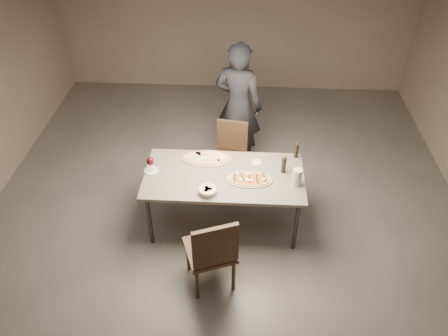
# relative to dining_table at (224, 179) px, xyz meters

# --- Properties ---
(room) EXTENTS (7.00, 7.00, 7.00)m
(room) POSITION_rel_dining_table_xyz_m (0.00, 0.00, 0.71)
(room) COLOR #615A53
(room) RESTS_ON ground
(dining_table) EXTENTS (1.80, 0.90, 0.75)m
(dining_table) POSITION_rel_dining_table_xyz_m (0.00, 0.00, 0.00)
(dining_table) COLOR slate
(dining_table) RESTS_ON ground
(zucchini_pizza) EXTENTS (0.51, 0.28, 0.05)m
(zucchini_pizza) POSITION_rel_dining_table_xyz_m (0.29, -0.08, 0.07)
(zucchini_pizza) COLOR tan
(zucchini_pizza) RESTS_ON dining_table
(ham_pizza) EXTENTS (0.58, 0.32, 0.04)m
(ham_pizza) POSITION_rel_dining_table_xyz_m (-0.22, 0.28, 0.07)
(ham_pizza) COLOR tan
(ham_pizza) RESTS_ON dining_table
(bread_basket) EXTENTS (0.20, 0.20, 0.07)m
(bread_basket) POSITION_rel_dining_table_xyz_m (-0.16, -0.32, 0.10)
(bread_basket) COLOR beige
(bread_basket) RESTS_ON dining_table
(oil_dish) EXTENTS (0.12, 0.12, 0.01)m
(oil_dish) POSITION_rel_dining_table_xyz_m (0.37, 0.23, 0.06)
(oil_dish) COLOR white
(oil_dish) RESTS_ON dining_table
(pepper_mill_left) EXTENTS (0.06, 0.06, 0.22)m
(pepper_mill_left) POSITION_rel_dining_table_xyz_m (0.67, 0.09, 0.16)
(pepper_mill_left) COLOR black
(pepper_mill_left) RESTS_ON dining_table
(pepper_mill_right) EXTENTS (0.05, 0.05, 0.21)m
(pepper_mill_right) POSITION_rel_dining_table_xyz_m (0.83, 0.38, 0.16)
(pepper_mill_right) COLOR black
(pepper_mill_right) RESTS_ON dining_table
(carafe) EXTENTS (0.10, 0.10, 0.21)m
(carafe) POSITION_rel_dining_table_xyz_m (0.80, -0.12, 0.16)
(carafe) COLOR silver
(carafe) RESTS_ON dining_table
(wine_glass) EXTENTS (0.08, 0.08, 0.19)m
(wine_glass) POSITION_rel_dining_table_xyz_m (-0.83, 0.03, 0.19)
(wine_glass) COLOR silver
(wine_glass) RESTS_ON dining_table
(side_plate) EXTENTS (0.16, 0.16, 0.01)m
(side_plate) POSITION_rel_dining_table_xyz_m (-0.83, 0.03, 0.06)
(side_plate) COLOR white
(side_plate) RESTS_ON dining_table
(chair_near) EXTENTS (0.61, 0.61, 1.00)m
(chair_near) POSITION_rel_dining_table_xyz_m (-0.06, -0.94, -0.13)
(chair_near) COLOR #3E291A
(chair_near) RESTS_ON ground
(chair_far) EXTENTS (0.49, 0.49, 0.89)m
(chair_far) POSITION_rel_dining_table_xyz_m (0.04, 0.79, -0.19)
(chair_far) COLOR #3E291A
(chair_far) RESTS_ON ground
(diner) EXTENTS (0.75, 0.61, 1.78)m
(diner) POSITION_rel_dining_table_xyz_m (0.12, 1.29, 0.20)
(diner) COLOR black
(diner) RESTS_ON ground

